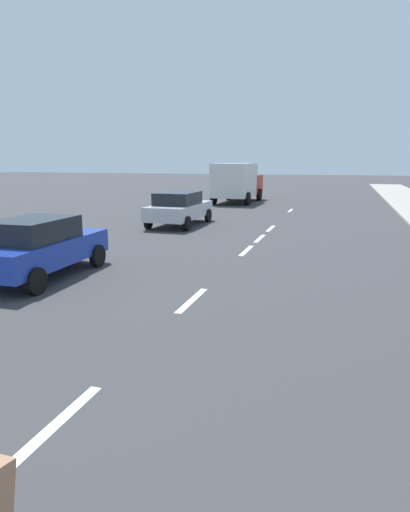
% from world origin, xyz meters
% --- Properties ---
extents(ground_plane, '(160.00, 160.00, 0.00)m').
position_xyz_m(ground_plane, '(0.00, 20.00, 0.00)').
color(ground_plane, '#38383A').
extents(lane_stripe_2, '(0.16, 1.80, 0.01)m').
position_xyz_m(lane_stripe_2, '(0.00, 7.28, 0.00)').
color(lane_stripe_2, white).
rests_on(lane_stripe_2, ground).
extents(lane_stripe_3, '(0.16, 1.80, 0.01)m').
position_xyz_m(lane_stripe_3, '(0.00, 12.16, 0.00)').
color(lane_stripe_3, white).
rests_on(lane_stripe_3, ground).
extents(lane_stripe_4, '(0.16, 1.80, 0.01)m').
position_xyz_m(lane_stripe_4, '(0.00, 17.86, 0.00)').
color(lane_stripe_4, white).
rests_on(lane_stripe_4, ground).
extents(lane_stripe_5, '(0.16, 1.80, 0.01)m').
position_xyz_m(lane_stripe_5, '(0.00, 20.33, 0.00)').
color(lane_stripe_5, white).
rests_on(lane_stripe_5, ground).
extents(lane_stripe_6, '(0.16, 1.80, 0.01)m').
position_xyz_m(lane_stripe_6, '(0.00, 23.04, 0.00)').
color(lane_stripe_6, white).
rests_on(lane_stripe_6, ground).
extents(lane_stripe_7, '(0.16, 1.80, 0.01)m').
position_xyz_m(lane_stripe_7, '(0.00, 30.74, 0.00)').
color(lane_stripe_7, white).
rests_on(lane_stripe_7, ground).
extents(parked_car_blue, '(2.02, 4.19, 1.57)m').
position_xyz_m(parked_car_blue, '(-4.44, 12.82, 0.84)').
color(parked_car_blue, '#1E389E').
rests_on(parked_car_blue, ground).
extents(parked_car_silver, '(2.09, 4.44, 1.57)m').
position_xyz_m(parked_car_silver, '(-4.28, 22.77, 0.84)').
color(parked_car_silver, '#B7BABF').
rests_on(parked_car_silver, ground).
extents(delivery_truck, '(2.79, 6.30, 2.80)m').
position_xyz_m(delivery_truck, '(-4.34, 34.83, 1.50)').
color(delivery_truck, maroon).
rests_on(delivery_truck, ground).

